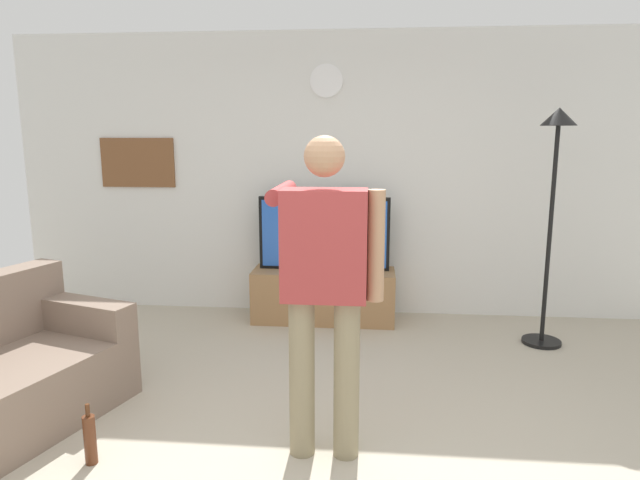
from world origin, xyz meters
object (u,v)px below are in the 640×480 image
at_px(television, 324,233).
at_px(floor_lamp, 554,179).
at_px(tv_stand, 324,295).
at_px(framed_picture, 138,163).
at_px(wall_clock, 327,81).
at_px(beverage_bottle, 90,439).
at_px(person_standing_nearer_lamp, 324,279).

bearing_deg(television, floor_lamp, -13.92).
bearing_deg(tv_stand, framed_picture, 171.05).
distance_m(television, wall_clock, 1.43).
xyz_separation_m(tv_stand, floor_lamp, (1.90, -0.42, 1.15)).
xyz_separation_m(framed_picture, floor_lamp, (3.77, -0.72, -0.07)).
bearing_deg(wall_clock, beverage_bottle, -110.91).
height_order(person_standing_nearer_lamp, beverage_bottle, person_standing_nearer_lamp).
xyz_separation_m(wall_clock, framed_picture, (-1.87, 0.00, -0.77)).
relative_size(tv_stand, beverage_bottle, 3.87).
height_order(television, beverage_bottle, television).
distance_m(person_standing_nearer_lamp, beverage_bottle, 1.53).
distance_m(floor_lamp, beverage_bottle, 3.79).
xyz_separation_m(tv_stand, wall_clock, (0.00, 0.29, 1.99)).
relative_size(wall_clock, person_standing_nearer_lamp, 0.18).
distance_m(framed_picture, beverage_bottle, 3.16).
bearing_deg(floor_lamp, framed_picture, 169.20).
distance_m(television, person_standing_nearer_lamp, 2.29).
bearing_deg(beverage_bottle, framed_picture, 106.71).
bearing_deg(floor_lamp, tv_stand, 167.41).
height_order(tv_stand, television, television).
bearing_deg(floor_lamp, person_standing_nearer_lamp, -133.30).
height_order(tv_stand, person_standing_nearer_lamp, person_standing_nearer_lamp).
bearing_deg(floor_lamp, beverage_bottle, -145.44).
bearing_deg(person_standing_nearer_lamp, television, 94.92).
relative_size(tv_stand, television, 1.09).
bearing_deg(framed_picture, person_standing_nearer_lamp, -50.67).
height_order(wall_clock, framed_picture, wall_clock).
bearing_deg(framed_picture, floor_lamp, -10.80).
relative_size(tv_stand, framed_picture, 1.80).
height_order(wall_clock, floor_lamp, wall_clock).
height_order(tv_stand, wall_clock, wall_clock).
relative_size(floor_lamp, person_standing_nearer_lamp, 1.12).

